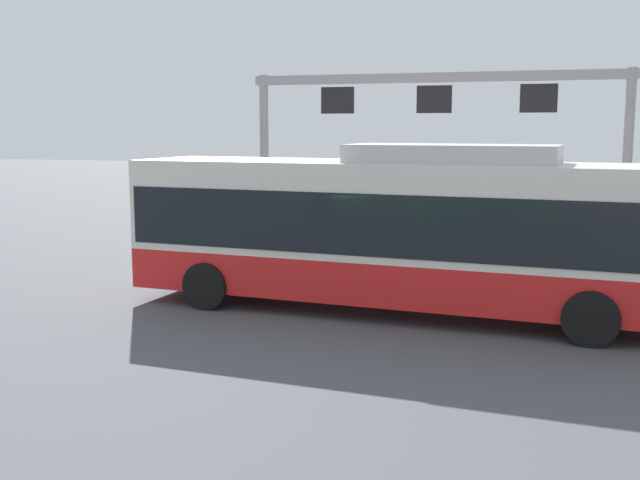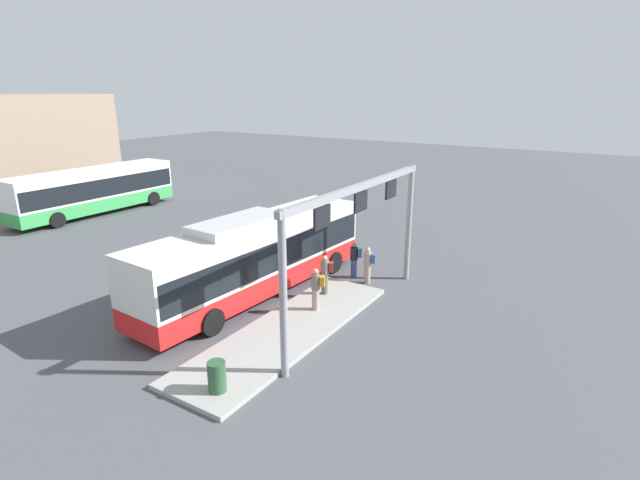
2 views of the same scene
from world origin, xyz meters
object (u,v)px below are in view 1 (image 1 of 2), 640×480
at_px(person_waiting_far, 443,241).
at_px(person_boarding, 298,239).
at_px(bus_main, 408,226).
at_px(person_waiting_near, 378,242).
at_px(person_waiting_mid, 275,243).

bearing_deg(person_waiting_far, person_boarding, -119.07).
bearing_deg(person_waiting_far, bus_main, -29.31).
relative_size(person_waiting_near, person_waiting_far, 1.00).
bearing_deg(person_boarding, bus_main, 28.13).
bearing_deg(person_waiting_far, person_waiting_mid, -106.85).
distance_m(person_waiting_near, person_waiting_mid, 2.66).
xyz_separation_m(bus_main, person_boarding, (3.56, -3.45, -0.92)).
height_order(bus_main, person_boarding, bus_main).
bearing_deg(bus_main, person_waiting_far, -90.95).
relative_size(person_waiting_near, person_waiting_mid, 1.00).
relative_size(bus_main, person_waiting_mid, 7.06).
height_order(person_waiting_mid, person_waiting_far, person_waiting_far).
distance_m(person_boarding, person_waiting_near, 2.46).
bearing_deg(person_boarding, person_waiting_mid, -38.67).
relative_size(bus_main, person_boarding, 7.06).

